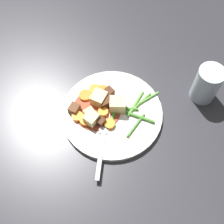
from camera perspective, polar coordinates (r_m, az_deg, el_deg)
ground_plane at (r=0.74m, az=0.00°, el=-0.52°), size 3.00×3.00×0.00m
dinner_plate at (r=0.74m, az=0.00°, el=-0.26°), size 0.25×0.25×0.01m
stew_sauce at (r=0.73m, az=-2.96°, el=0.60°), size 0.12×0.12×0.00m
carrot_slice_0 at (r=0.76m, az=-3.32°, el=4.36°), size 0.04×0.04×0.01m
carrot_slice_1 at (r=0.75m, az=-5.26°, el=3.21°), size 0.03×0.03×0.01m
carrot_slice_2 at (r=0.71m, az=-5.12°, el=-1.56°), size 0.04×0.04×0.01m
carrot_slice_3 at (r=0.72m, az=-6.77°, el=-0.94°), size 0.04×0.04×0.01m
carrot_slice_4 at (r=0.76m, az=-1.79°, el=4.20°), size 0.03×0.03×0.01m
carrot_slice_5 at (r=0.71m, az=-0.47°, el=-2.37°), size 0.03×0.03×0.01m
carrot_slice_6 at (r=0.72m, az=-1.78°, el=0.20°), size 0.03×0.03×0.01m
potato_chunk_0 at (r=0.72m, az=-4.40°, el=-0.04°), size 0.03×0.03×0.02m
potato_chunk_1 at (r=0.71m, az=-4.03°, el=-1.31°), size 0.04×0.04×0.03m
potato_chunk_2 at (r=0.72m, az=1.08°, el=1.44°), size 0.04×0.04×0.04m
potato_chunk_3 at (r=0.73m, az=-2.59°, el=2.69°), size 0.05×0.05×0.03m
meat_chunk_0 at (r=0.71m, az=-2.22°, el=-1.88°), size 0.03×0.03×0.02m
meat_chunk_1 at (r=0.74m, az=-0.61°, el=3.72°), size 0.03×0.03×0.03m
meat_chunk_2 at (r=0.73m, az=-1.25°, el=1.89°), size 0.04×0.03×0.03m
meat_chunk_3 at (r=0.73m, az=-7.40°, el=0.63°), size 0.03×0.03×0.02m
green_bean_0 at (r=0.72m, az=0.45°, el=0.02°), size 0.03×0.06×0.01m
green_bean_1 at (r=0.74m, az=4.64°, el=1.66°), size 0.06×0.07×0.01m
green_bean_2 at (r=0.72m, az=5.22°, el=-0.93°), size 0.07×0.05×0.01m
green_bean_3 at (r=0.75m, az=7.01°, el=2.61°), size 0.07×0.03×0.01m
green_bean_4 at (r=0.73m, az=3.00°, el=0.88°), size 0.05×0.02×0.01m
green_bean_5 at (r=0.72m, az=0.10°, el=-0.87°), size 0.04×0.05×0.01m
green_bean_6 at (r=0.71m, az=4.68°, el=-2.63°), size 0.06×0.06×0.01m
green_bean_7 at (r=0.74m, az=5.70°, el=1.94°), size 0.06×0.05×0.01m
fork at (r=0.69m, az=-1.92°, el=-5.81°), size 0.07×0.17×0.00m
water_glass at (r=0.77m, az=18.00°, el=5.19°), size 0.06×0.06×0.10m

